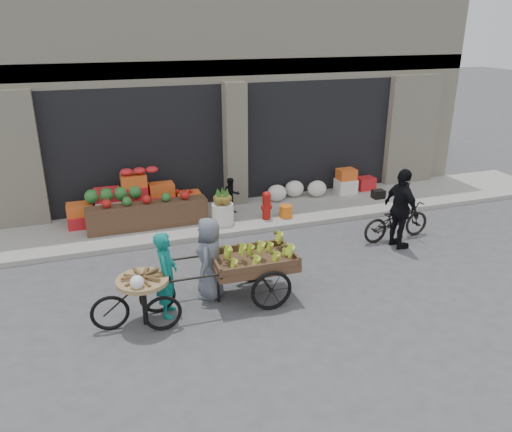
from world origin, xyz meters
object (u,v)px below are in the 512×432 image
object	(u,v)px
seated_person	(231,196)
tricycle_cart	(143,294)
orange_bucket	(286,211)
bicycle	(396,221)
pineapple_bin	(223,214)
vendor_grey	(210,258)
vendor_woman	(166,274)
cyclist	(401,209)
fire_hydrant	(266,204)
banana_cart	(250,259)

from	to	relation	value
seated_person	tricycle_cart	world-z (taller)	seated_person
orange_bucket	bicycle	size ratio (longest dim) A/B	0.19
pineapple_bin	tricycle_cart	xyz separation A→B (m)	(-2.32, -3.56, 0.20)
vendor_grey	bicycle	distance (m)	4.78
pineapple_bin	vendor_woman	distance (m)	3.90
orange_bucket	cyclist	bearing A→B (deg)	-51.52
orange_bucket	bicycle	world-z (taller)	bicycle
fire_hydrant	bicycle	xyz separation A→B (m)	(2.46, -1.87, -0.05)
fire_hydrant	cyclist	distance (m)	3.23
orange_bucket	bicycle	bearing A→B (deg)	-42.80
banana_cart	vendor_woman	distance (m)	1.50
vendor_grey	vendor_woman	bearing A→B (deg)	-40.13
pineapple_bin	banana_cart	bearing A→B (deg)	-97.05
vendor_grey	cyclist	size ratio (longest dim) A/B	0.85
banana_cart	tricycle_cart	size ratio (longest dim) A/B	1.77
fire_hydrant	vendor_grey	bearing A→B (deg)	-126.14
pineapple_bin	cyclist	bearing A→B (deg)	-34.58
fire_hydrant	banana_cart	size ratio (longest dim) A/B	0.28
orange_bucket	vendor_woman	distance (m)	4.82
orange_bucket	vendor_grey	size ratio (longest dim) A/B	0.21
pineapple_bin	vendor_grey	size ratio (longest dim) A/B	0.34
orange_bucket	seated_person	xyz separation A→B (m)	(-1.20, 0.70, 0.31)
seated_person	vendor_woman	xyz separation A→B (m)	(-2.30, -3.98, 0.17)
orange_bucket	banana_cart	distance (m)	3.81
seated_person	vendor_woman	bearing A→B (deg)	-130.06
orange_bucket	vendor_grey	world-z (taller)	vendor_grey
seated_person	banana_cart	size ratio (longest dim) A/B	0.37
pineapple_bin	vendor_grey	bearing A→B (deg)	-109.53
orange_bucket	vendor_grey	bearing A→B (deg)	-132.41
pineapple_bin	cyclist	size ratio (longest dim) A/B	0.29
banana_cart	seated_person	bearing A→B (deg)	79.60
bicycle	seated_person	bearing A→B (deg)	47.77
seated_person	bicycle	size ratio (longest dim) A/B	0.54
fire_hydrant	tricycle_cart	xyz separation A→B (m)	(-3.42, -3.51, 0.06)
fire_hydrant	seated_person	world-z (taller)	seated_person
tricycle_cart	cyclist	bearing A→B (deg)	12.64
vendor_woman	banana_cart	bearing A→B (deg)	-71.50
seated_person	cyclist	distance (m)	4.17
banana_cart	orange_bucket	bearing A→B (deg)	59.22
seated_person	cyclist	size ratio (longest dim) A/B	0.52
vendor_grey	pineapple_bin	bearing A→B (deg)	-172.65
orange_bucket	tricycle_cart	xyz separation A→B (m)	(-3.92, -3.46, 0.30)
seated_person	vendor_grey	distance (m)	3.92
banana_cart	bicycle	bearing A→B (deg)	20.53
seated_person	vendor_grey	xyz separation A→B (m)	(-1.47, -3.63, 0.17)
tricycle_cart	cyclist	xyz separation A→B (m)	(5.69, 1.24, 0.33)
fire_hydrant	cyclist	bearing A→B (deg)	-45.06
vendor_woman	fire_hydrant	bearing A→B (deg)	-26.41
fire_hydrant	cyclist	world-z (taller)	cyclist
orange_bucket	cyclist	xyz separation A→B (m)	(1.76, -2.22, 0.62)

